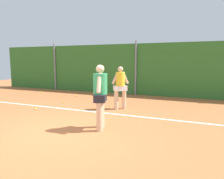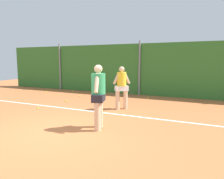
{
  "view_description": "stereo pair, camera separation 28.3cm",
  "coord_description": "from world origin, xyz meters",
  "px_view_note": "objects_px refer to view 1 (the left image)",
  "views": [
    {
      "loc": [
        3.34,
        -4.32,
        1.82
      ],
      "look_at": [
        0.67,
        1.91,
        0.9
      ],
      "focal_mm": 34.63,
      "sensor_mm": 36.0,
      "label": 1
    },
    {
      "loc": [
        3.6,
        -4.2,
        1.82
      ],
      "look_at": [
        0.67,
        1.91,
        0.9
      ],
      "focal_mm": 34.63,
      "sensor_mm": 36.0,
      "label": 2
    }
  ],
  "objects_px": {
    "tennis_ball_1": "(145,98)",
    "tennis_ball_3": "(36,109)",
    "tennis_ball_4": "(41,92)",
    "tennis_ball_7": "(63,102)",
    "player_foreground_near": "(100,93)",
    "tennis_ball_6": "(68,91)",
    "tennis_ball_2": "(76,96)",
    "player_midcourt": "(120,86)"
  },
  "relations": [
    {
      "from": "tennis_ball_1",
      "to": "tennis_ball_3",
      "type": "xyz_separation_m",
      "value": [
        -3.1,
        -4.02,
        0.0
      ]
    },
    {
      "from": "tennis_ball_4",
      "to": "tennis_ball_7",
      "type": "height_order",
      "value": "same"
    },
    {
      "from": "player_foreground_near",
      "to": "tennis_ball_6",
      "type": "height_order",
      "value": "player_foreground_near"
    },
    {
      "from": "tennis_ball_1",
      "to": "tennis_ball_4",
      "type": "bearing_deg",
      "value": -174.94
    },
    {
      "from": "tennis_ball_7",
      "to": "tennis_ball_3",
      "type": "bearing_deg",
      "value": -93.21
    },
    {
      "from": "tennis_ball_1",
      "to": "tennis_ball_3",
      "type": "relative_size",
      "value": 1.0
    },
    {
      "from": "tennis_ball_4",
      "to": "tennis_ball_3",
      "type": "bearing_deg",
      "value": -51.29
    },
    {
      "from": "tennis_ball_3",
      "to": "tennis_ball_7",
      "type": "bearing_deg",
      "value": 86.79
    },
    {
      "from": "tennis_ball_3",
      "to": "tennis_ball_2",
      "type": "bearing_deg",
      "value": 94.19
    },
    {
      "from": "tennis_ball_6",
      "to": "tennis_ball_7",
      "type": "height_order",
      "value": "same"
    },
    {
      "from": "player_foreground_near",
      "to": "tennis_ball_7",
      "type": "distance_m",
      "value": 4.21
    },
    {
      "from": "tennis_ball_2",
      "to": "tennis_ball_1",
      "type": "bearing_deg",
      "value": 15.57
    },
    {
      "from": "tennis_ball_1",
      "to": "tennis_ball_6",
      "type": "distance_m",
      "value": 4.66
    },
    {
      "from": "player_midcourt",
      "to": "tennis_ball_4",
      "type": "height_order",
      "value": "player_midcourt"
    },
    {
      "from": "player_midcourt",
      "to": "tennis_ball_7",
      "type": "distance_m",
      "value": 2.9
    },
    {
      "from": "player_foreground_near",
      "to": "tennis_ball_2",
      "type": "xyz_separation_m",
      "value": [
        -3.44,
        4.17,
        -0.93
      ]
    },
    {
      "from": "player_foreground_near",
      "to": "tennis_ball_6",
      "type": "xyz_separation_m",
      "value": [
        -4.77,
        5.43,
        -0.93
      ]
    },
    {
      "from": "tennis_ball_1",
      "to": "tennis_ball_6",
      "type": "xyz_separation_m",
      "value": [
        -4.65,
        0.34,
        0.0
      ]
    },
    {
      "from": "tennis_ball_3",
      "to": "tennis_ball_4",
      "type": "distance_m",
      "value": 4.48
    },
    {
      "from": "tennis_ball_2",
      "to": "tennis_ball_4",
      "type": "xyz_separation_m",
      "value": [
        -2.58,
        0.4,
        0.0
      ]
    },
    {
      "from": "player_midcourt",
      "to": "tennis_ball_1",
      "type": "bearing_deg",
      "value": 43.85
    },
    {
      "from": "player_foreground_near",
      "to": "tennis_ball_3",
      "type": "relative_size",
      "value": 25.89
    },
    {
      "from": "tennis_ball_2",
      "to": "tennis_ball_3",
      "type": "xyz_separation_m",
      "value": [
        0.23,
        -3.09,
        0.0
      ]
    },
    {
      "from": "player_foreground_near",
      "to": "tennis_ball_4",
      "type": "relative_size",
      "value": 25.89
    },
    {
      "from": "player_midcourt",
      "to": "tennis_ball_4",
      "type": "xyz_separation_m",
      "value": [
        -5.65,
        2.15,
        -0.86
      ]
    },
    {
      "from": "tennis_ball_3",
      "to": "player_foreground_near",
      "type": "bearing_deg",
      "value": -18.5
    },
    {
      "from": "tennis_ball_4",
      "to": "player_foreground_near",
      "type": "bearing_deg",
      "value": -37.22
    },
    {
      "from": "tennis_ball_2",
      "to": "tennis_ball_6",
      "type": "height_order",
      "value": "same"
    },
    {
      "from": "tennis_ball_6",
      "to": "player_midcourt",
      "type": "bearing_deg",
      "value": -34.32
    },
    {
      "from": "tennis_ball_1",
      "to": "tennis_ball_2",
      "type": "bearing_deg",
      "value": -164.43
    },
    {
      "from": "player_midcourt",
      "to": "tennis_ball_3",
      "type": "height_order",
      "value": "player_midcourt"
    },
    {
      "from": "tennis_ball_2",
      "to": "player_midcourt",
      "type": "bearing_deg",
      "value": -29.54
    },
    {
      "from": "tennis_ball_3",
      "to": "tennis_ball_1",
      "type": "bearing_deg",
      "value": 52.38
    },
    {
      "from": "player_foreground_near",
      "to": "tennis_ball_7",
      "type": "relative_size",
      "value": 25.89
    },
    {
      "from": "tennis_ball_1",
      "to": "tennis_ball_7",
      "type": "bearing_deg",
      "value": -141.06
    },
    {
      "from": "player_foreground_near",
      "to": "tennis_ball_1",
      "type": "xyz_separation_m",
      "value": [
        -0.12,
        5.1,
        -0.93
      ]
    },
    {
      "from": "player_midcourt",
      "to": "tennis_ball_3",
      "type": "distance_m",
      "value": 3.27
    },
    {
      "from": "tennis_ball_1",
      "to": "tennis_ball_2",
      "type": "distance_m",
      "value": 3.45
    },
    {
      "from": "tennis_ball_2",
      "to": "tennis_ball_4",
      "type": "distance_m",
      "value": 2.61
    },
    {
      "from": "player_midcourt",
      "to": "tennis_ball_1",
      "type": "xyz_separation_m",
      "value": [
        0.25,
        2.67,
        -0.86
      ]
    },
    {
      "from": "player_midcourt",
      "to": "tennis_ball_6",
      "type": "height_order",
      "value": "player_midcourt"
    },
    {
      "from": "tennis_ball_2",
      "to": "tennis_ball_3",
      "type": "distance_m",
      "value": 3.1
    }
  ]
}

